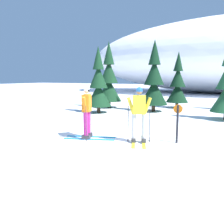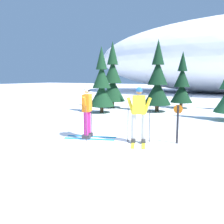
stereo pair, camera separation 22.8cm
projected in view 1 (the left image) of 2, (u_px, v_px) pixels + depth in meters
ground_plane at (102, 138)px, 8.30m from camera, size 120.00×120.00×0.00m
skier_yellow_jacket at (139, 114)px, 7.61m from camera, size 0.97×1.61×1.77m
skier_orange_jacket at (87, 111)px, 8.15m from camera, size 1.78×1.01×1.76m
pine_tree_far_left at (109, 80)px, 16.37m from camera, size 1.71×1.71×4.44m
pine_tree_left at (98, 85)px, 14.02m from camera, size 1.48×1.48×3.83m
pine_tree_center_left at (154, 82)px, 14.50m from camera, size 1.65×1.65×4.28m
pine_tree_center_right at (178, 85)px, 16.25m from camera, size 1.46×1.46×3.77m
trail_marker_post at (177, 121)px, 7.62m from camera, size 0.28×0.07×1.23m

